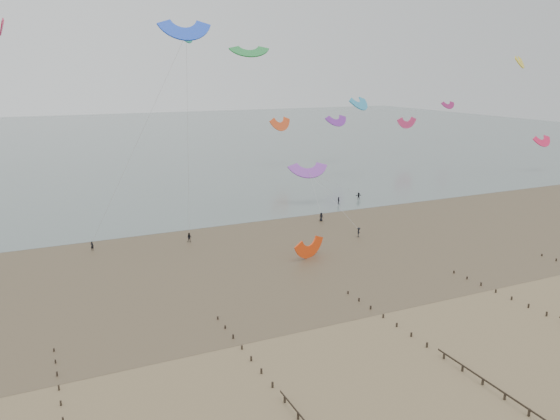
# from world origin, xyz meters

# --- Properties ---
(ground) EXTENTS (500.00, 500.00, 0.00)m
(ground) POSITION_xyz_m (0.00, 0.00, 0.00)
(ground) COLOR brown
(ground) RESTS_ON ground
(sea_and_shore) EXTENTS (500.00, 665.00, 0.03)m
(sea_and_shore) POSITION_xyz_m (-4.08, 34.40, 0.01)
(sea_and_shore) COLOR #475654
(sea_and_shore) RESTS_ON ground
(kitesurfer_lead) EXTENTS (0.67, 0.64, 1.54)m
(kitesurfer_lead) POSITION_xyz_m (-24.37, 45.17, 0.77)
(kitesurfer_lead) COLOR black
(kitesurfer_lead) RESTS_ON ground
(kitesurfers) EXTENTS (76.01, 25.88, 1.74)m
(kitesurfers) POSITION_xyz_m (15.46, 46.77, 0.84)
(kitesurfers) COLOR black
(kitesurfers) RESTS_ON ground
(grounded_kite) EXTENTS (7.25, 6.61, 3.23)m
(grounded_kite) POSITION_xyz_m (6.30, 27.07, 0.00)
(grounded_kite) COLOR #FF4210
(grounded_kite) RESTS_ON ground
(kites_airborne) EXTENTS (248.24, 110.57, 38.73)m
(kites_airborne) POSITION_xyz_m (-8.39, 89.43, 19.65)
(kites_airborne) COLOR #2E94C3
(kites_airborne) RESTS_ON ground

